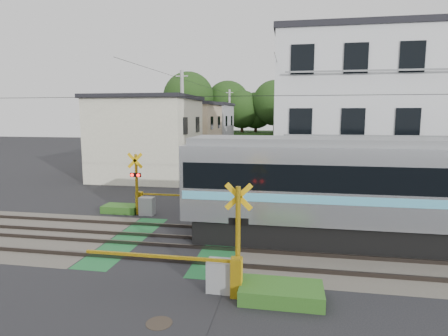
% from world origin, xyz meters
% --- Properties ---
extents(ground, '(120.00, 120.00, 0.00)m').
position_xyz_m(ground, '(0.00, 0.00, 0.00)').
color(ground, black).
extents(track_bed, '(120.00, 120.00, 0.14)m').
position_xyz_m(track_bed, '(0.00, 0.00, 0.04)').
color(track_bed, '#47423A').
rests_on(track_bed, ground).
extents(crossing_signal_near, '(4.74, 0.65, 3.09)m').
position_xyz_m(crossing_signal_near, '(2.59, -3.65, 0.71)').
color(crossing_signal_near, '#EFB50C').
rests_on(crossing_signal_near, ground).
extents(crossing_signal_far, '(4.74, 0.65, 3.09)m').
position_xyz_m(crossing_signal_far, '(-2.59, 3.65, 0.71)').
color(crossing_signal_far, '#EFB50C').
rests_on(crossing_signal_far, ground).
extents(apartment_block, '(10.20, 8.36, 9.30)m').
position_xyz_m(apartment_block, '(8.50, 9.49, 4.66)').
color(apartment_block, silver).
rests_on(apartment_block, ground).
extents(houses_row, '(22.07, 31.35, 6.80)m').
position_xyz_m(houses_row, '(0.25, 25.92, 3.24)').
color(houses_row, silver).
rests_on(houses_row, ground).
extents(tree_hill, '(40.00, 13.06, 11.68)m').
position_xyz_m(tree_hill, '(-0.00, 48.35, 5.63)').
color(tree_hill, '#1F3C14').
rests_on(tree_hill, ground).
extents(catenary, '(60.00, 5.04, 7.00)m').
position_xyz_m(catenary, '(6.00, 0.03, 3.70)').
color(catenary, '#2D2D33').
rests_on(catenary, ground).
extents(utility_poles, '(7.90, 42.00, 8.00)m').
position_xyz_m(utility_poles, '(-1.05, 23.01, 4.08)').
color(utility_poles, '#A5A5A0').
rests_on(utility_poles, ground).
extents(pedestrian, '(0.67, 0.49, 1.72)m').
position_xyz_m(pedestrian, '(1.14, 33.68, 0.86)').
color(pedestrian, '#272831').
rests_on(pedestrian, ground).
extents(manhole_cover, '(0.63, 0.63, 0.02)m').
position_xyz_m(manhole_cover, '(1.39, -5.48, 0.01)').
color(manhole_cover, '#2D261E').
rests_on(manhole_cover, ground).
extents(weed_patches, '(10.25, 8.80, 0.40)m').
position_xyz_m(weed_patches, '(1.76, -0.09, 0.18)').
color(weed_patches, '#2D5E1E').
rests_on(weed_patches, ground).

